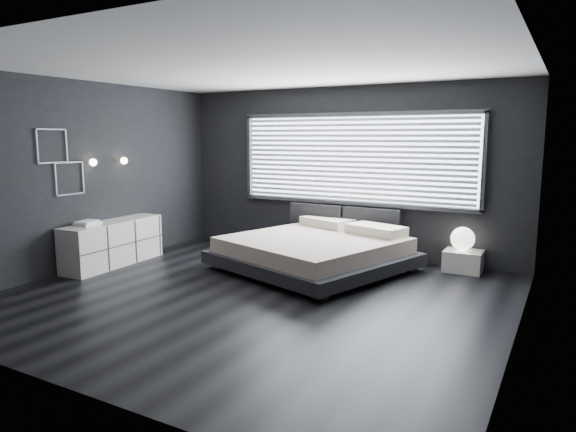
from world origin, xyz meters
The scene contains 12 objects.
room centered at (0.00, 0.00, 1.40)m, with size 6.04×6.00×2.80m.
window centered at (0.20, 2.70, 1.61)m, with size 4.14×0.09×1.52m.
headboard centered at (0.07, 2.64, 0.57)m, with size 1.96×0.16×0.52m.
sconce_near centered at (-2.88, 0.05, 1.60)m, with size 0.18×0.11×0.11m.
sconce_far centered at (-2.88, 0.65, 1.60)m, with size 0.18×0.11×0.11m.
wall_art_upper centered at (-2.98, -0.55, 1.85)m, with size 0.01×0.48×0.48m.
wall_art_lower centered at (-2.98, -0.30, 1.38)m, with size 0.01×0.48×0.48m.
bed centered at (0.08, 1.54, 0.29)m, with size 3.04×2.97×0.64m.
nightstand centered at (2.05, 2.50, 0.16)m, with size 0.54×0.45×0.31m, color white.
orb_lamp centered at (2.02, 2.53, 0.49)m, with size 0.35×0.35×0.35m, color white.
dresser centered at (-2.78, 0.25, 0.35)m, with size 0.58×1.75×0.69m.
book_stack centered at (-2.80, -0.18, 0.72)m, with size 0.29×0.37×0.07m.
Camera 1 is at (3.39, -5.23, 1.99)m, focal length 32.00 mm.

